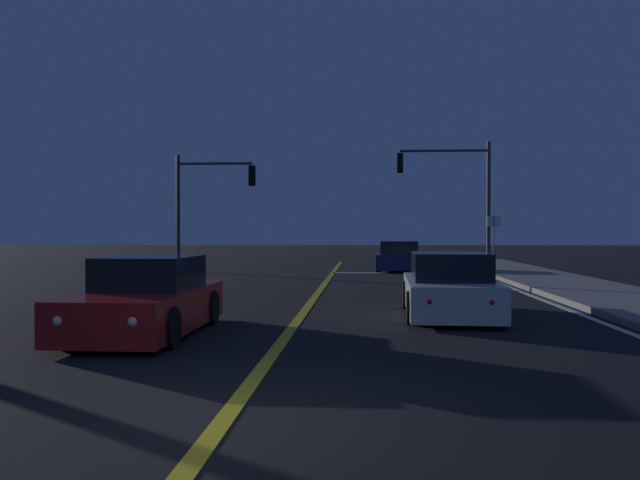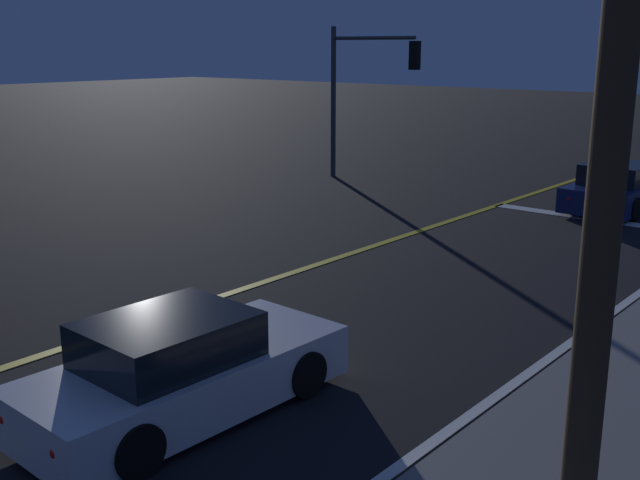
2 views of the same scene
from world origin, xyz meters
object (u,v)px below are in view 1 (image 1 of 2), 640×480
traffic_signal_near_right (455,184)px  traffic_signal_far_left (207,194)px  car_distant_tail_red (147,301)px  car_lead_oncoming_white (449,289)px  car_side_waiting_navy (398,258)px  street_sign_corner (494,235)px

traffic_signal_near_right → traffic_signal_far_left: bearing=7.2°
car_distant_tail_red → traffic_signal_far_left: size_ratio=0.84×
car_lead_oncoming_white → car_side_waiting_navy: bearing=92.6°
car_lead_oncoming_white → traffic_signal_far_left: size_ratio=0.84×
car_lead_oncoming_white → traffic_signal_far_left: (-8.77, 15.44, 2.89)m
car_distant_tail_red → car_lead_oncoming_white: size_ratio=1.00×
street_sign_corner → car_lead_oncoming_white: bearing=-104.4°
traffic_signal_far_left → car_lead_oncoming_white: bearing=-60.4°
car_side_waiting_navy → traffic_signal_far_left: size_ratio=0.82×
car_side_waiting_navy → traffic_signal_far_left: traffic_signal_far_left is taller
traffic_signal_near_right → street_sign_corner: size_ratio=2.40×
car_distant_tail_red → traffic_signal_far_left: traffic_signal_far_left is taller
car_distant_tail_red → car_lead_oncoming_white: 6.18m
car_side_waiting_navy → car_lead_oncoming_white: size_ratio=0.98×
car_distant_tail_red → car_lead_oncoming_white: (5.54, 2.75, 0.00)m
car_lead_oncoming_white → traffic_signal_far_left: traffic_signal_far_left is taller
car_distant_tail_red → street_sign_corner: street_sign_corner is taller
traffic_signal_far_left → street_sign_corner: size_ratio=2.13×
traffic_signal_far_left → street_sign_corner: bearing=-6.5°
car_lead_oncoming_white → street_sign_corner: street_sign_corner is taller
car_side_waiting_navy → street_sign_corner: street_sign_corner is taller
street_sign_corner → traffic_signal_near_right: bearing=113.3°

